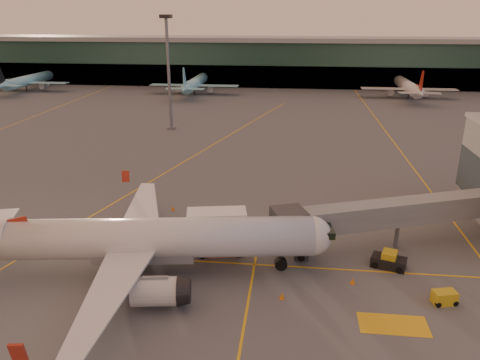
# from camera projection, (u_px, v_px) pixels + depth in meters

# --- Properties ---
(ground) EXTENTS (600.00, 600.00, 0.00)m
(ground) POSITION_uv_depth(u_px,v_px,m) (200.00, 287.00, 46.70)
(ground) COLOR #4C4F54
(ground) RESTS_ON ground
(taxi_markings) EXTENTS (100.12, 173.00, 0.01)m
(taxi_markings) POSITION_uv_depth(u_px,v_px,m) (208.00, 157.00, 89.12)
(taxi_markings) COLOR gold
(taxi_markings) RESTS_ON ground
(terminal) EXTENTS (400.00, 20.00, 17.60)m
(terminal) POSITION_uv_depth(u_px,v_px,m) (273.00, 61.00, 176.44)
(terminal) COLOR #19382D
(terminal) RESTS_ON ground
(mast_west_near) EXTENTS (2.40, 2.40, 25.60)m
(mast_west_near) POSITION_uv_depth(u_px,v_px,m) (168.00, 65.00, 105.64)
(mast_west_near) COLOR slate
(mast_west_near) RESTS_ON ground
(distant_aircraft_row) EXTENTS (290.00, 34.00, 13.00)m
(distant_aircraft_row) POSITION_uv_depth(u_px,v_px,m) (207.00, 94.00, 159.39)
(distant_aircraft_row) COLOR #87D2E2
(distant_aircraft_row) RESTS_ON ground
(main_airplane) EXTENTS (39.88, 36.11, 12.05)m
(main_airplane) POSITION_uv_depth(u_px,v_px,m) (142.00, 240.00, 47.74)
(main_airplane) COLOR silver
(main_airplane) RESTS_ON ground
(jet_bridge) EXTENTS (29.87, 13.80, 5.94)m
(jet_bridge) POSITION_uv_depth(u_px,v_px,m) (411.00, 213.00, 53.73)
(jet_bridge) COLOR slate
(jet_bridge) RESTS_ON ground
(catering_truck) EXTENTS (6.98, 3.99, 5.10)m
(catering_truck) POSITION_uv_depth(u_px,v_px,m) (218.00, 229.00, 52.50)
(catering_truck) COLOR #C13F1B
(catering_truck) RESTS_ON ground
(gpu_cart) EXTENTS (2.44, 1.80, 1.28)m
(gpu_cart) POSITION_uv_depth(u_px,v_px,m) (444.00, 298.00, 43.81)
(gpu_cart) COLOR gold
(gpu_cart) RESTS_ON ground
(pushback_tug) EXTENTS (3.99, 2.97, 1.84)m
(pushback_tug) POSITION_uv_depth(u_px,v_px,m) (389.00, 261.00, 50.07)
(pushback_tug) COLOR black
(pushback_tug) RESTS_ON ground
(cone_nose) EXTENTS (0.51, 0.51, 0.64)m
(cone_nose) POSITION_uv_depth(u_px,v_px,m) (353.00, 281.00, 47.12)
(cone_nose) COLOR orange
(cone_nose) RESTS_ON ground
(cone_wing_left) EXTENTS (0.51, 0.51, 0.64)m
(cone_wing_left) POSITION_uv_depth(u_px,v_px,m) (173.00, 208.00, 64.76)
(cone_wing_left) COLOR orange
(cone_wing_left) RESTS_ON ground
(cone_fwd) EXTENTS (0.50, 0.50, 0.64)m
(cone_fwd) POSITION_uv_depth(u_px,v_px,m) (282.00, 296.00, 44.64)
(cone_fwd) COLOR orange
(cone_fwd) RESTS_ON ground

